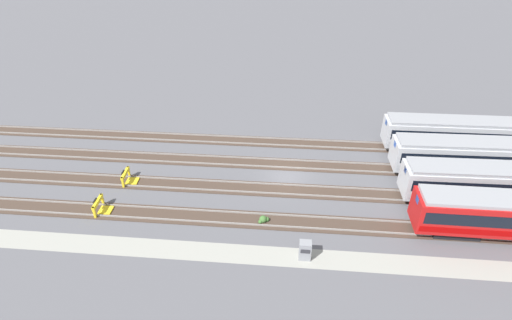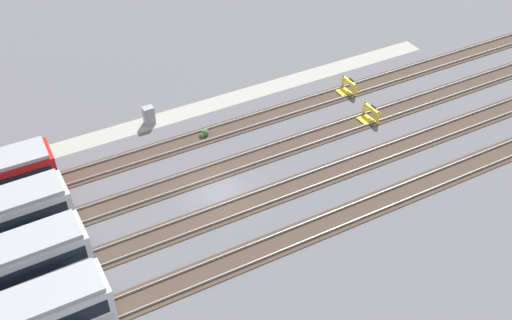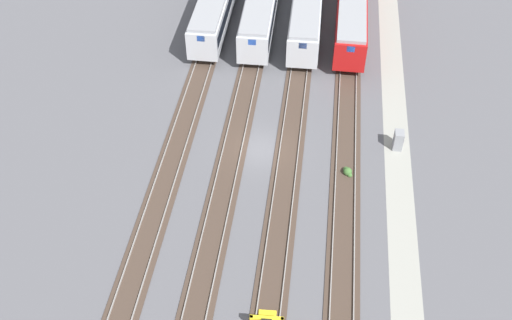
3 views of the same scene
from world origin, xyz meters
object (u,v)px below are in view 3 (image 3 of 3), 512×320
at_px(subway_car_front_row_right_inner, 351,7).
at_px(bumper_stop_near_inner_track, 267,320).
at_px(subway_car_front_row_leftmost, 262,1).
at_px(electrical_cabinet, 398,140).
at_px(subway_car_front_row_left_inner, 307,4).
at_px(weed_clump, 348,171).

distance_m(subway_car_front_row_right_inner, bumper_stop_near_inner_track, 34.63).
relative_size(subway_car_front_row_leftmost, bumper_stop_near_inner_track, 8.98).
xyz_separation_m(subway_car_front_row_right_inner, electrical_cabinet, (-17.66, -3.97, -1.24)).
bearing_deg(subway_car_front_row_left_inner, bumper_stop_near_inner_track, 179.90).
xyz_separation_m(subway_car_front_row_left_inner, subway_car_front_row_right_inner, (0.00, -4.32, 0.00)).
height_order(subway_car_front_row_left_inner, electrical_cabinet, subway_car_front_row_left_inner).
relative_size(subway_car_front_row_right_inner, electrical_cabinet, 11.26).
height_order(subway_car_front_row_right_inner, electrical_cabinet, subway_car_front_row_right_inner).
bearing_deg(electrical_cabinet, weed_clump, 131.64).
bearing_deg(subway_car_front_row_leftmost, electrical_cabinet, -144.19).
height_order(subway_car_front_row_leftmost, subway_car_front_row_right_inner, same).
height_order(subway_car_front_row_leftmost, weed_clump, subway_car_front_row_leftmost).
bearing_deg(subway_car_front_row_left_inner, subway_car_front_row_leftmost, 90.00).
distance_m(bumper_stop_near_inner_track, electrical_cabinet, 18.64).
bearing_deg(weed_clump, electrical_cabinet, -48.36).
xyz_separation_m(bumper_stop_near_inner_track, electrical_cabinet, (16.67, -8.34, 0.29)).
xyz_separation_m(subway_car_front_row_right_inner, bumper_stop_near_inner_track, (-34.32, 4.38, -1.53)).
bearing_deg(weed_clump, subway_car_front_row_right_inner, 0.47).
relative_size(electrical_cabinet, weed_clump, 1.74).
xyz_separation_m(subway_car_front_row_left_inner, weed_clump, (-21.03, -4.49, -1.80)).
distance_m(subway_car_front_row_right_inner, electrical_cabinet, 18.14).
relative_size(bumper_stop_near_inner_track, weed_clump, 2.18).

